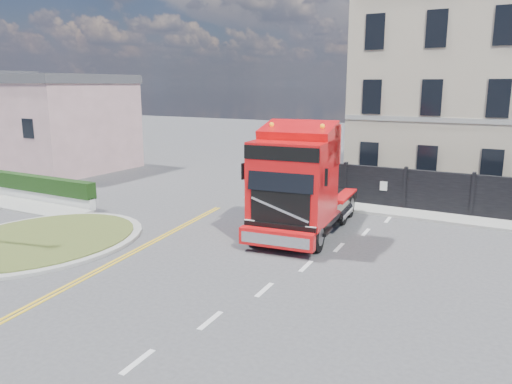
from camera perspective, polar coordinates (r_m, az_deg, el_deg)
The scene contains 10 objects.
ground at distance 18.54m, azimuth -2.22°, elevation -6.53°, with size 120.00×120.00×0.00m, color #424244.
traffic_island at distance 20.96m, azimuth -23.38°, elevation -5.09°, with size 6.80×6.80×0.17m.
hedge_wall at distance 28.11m, azimuth -23.77°, elevation 0.48°, with size 8.00×0.55×1.35m.
pavement_side at distance 27.62m, azimuth -25.45°, elevation -1.33°, with size 8.50×1.80×0.10m, color #979792.
seaside_bldg_pink at distance 37.87m, azimuth -21.50°, elevation 6.90°, with size 8.00×8.00×6.00m, color beige.
seaside_bldg_cream at distance 45.48m, azimuth -25.98°, elevation 6.64°, with size 9.00×8.00×5.00m, color white.
hoarding_fence at distance 24.61m, azimuth 22.44°, elevation -0.34°, with size 18.80×0.25×2.00m.
georgian_building at distance 31.62m, azimuth 23.88°, elevation 10.87°, with size 12.30×10.30×12.80m.
pavement_far at distance 24.02m, azimuth 20.69°, elevation -2.80°, with size 20.00×1.60×0.12m, color #979792.
truck at distance 19.64m, azimuth 4.92°, elevation 0.51°, with size 3.55×7.65×4.43m.
Camera 1 is at (9.18, -14.96, 5.96)m, focal length 35.00 mm.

